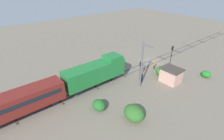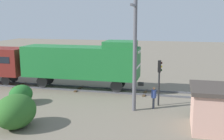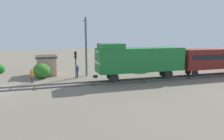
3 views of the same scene
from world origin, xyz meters
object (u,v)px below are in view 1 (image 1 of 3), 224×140
at_px(locomotive, 96,72).
at_px(traffic_signal_mid, 141,67).
at_px(passenger_car_leading, 9,105).
at_px(worker_near_track, 154,65).
at_px(catenary_mast, 142,64).
at_px(relay_hut, 171,75).
at_px(worker_by_signal, 142,77).
at_px(traffic_signal_near, 172,52).

distance_m(locomotive, traffic_signal_mid, 8.21).
relative_size(passenger_car_leading, worker_near_track, 8.24).
xyz_separation_m(locomotive, catenary_mast, (-5.06, -5.76, 1.52)).
xyz_separation_m(worker_near_track, relay_hut, (-5.10, 1.81, 0.40)).
relative_size(catenary_mast, relay_hut, 2.31).
xyz_separation_m(locomotive, worker_by_signal, (-4.20, -7.14, -1.78)).
distance_m(passenger_car_leading, worker_near_track, 26.40).
bearing_deg(passenger_car_leading, traffic_signal_near, -95.93).
relative_size(locomotive, traffic_signal_near, 2.78).
distance_m(traffic_signal_mid, relay_hut, 5.59).
height_order(passenger_car_leading, catenary_mast, catenary_mast).
bearing_deg(worker_by_signal, traffic_signal_near, -103.29).
relative_size(traffic_signal_mid, worker_near_track, 2.12).
bearing_deg(traffic_signal_mid, relay_hut, -138.49).
bearing_deg(worker_near_track, traffic_signal_near, -1.41).
xyz_separation_m(worker_by_signal, relay_hut, (-3.30, -3.95, 0.40)).
height_order(passenger_car_leading, worker_by_signal, passenger_car_leading).
xyz_separation_m(traffic_signal_mid, worker_by_signal, (-0.80, 0.33, -1.53)).
xyz_separation_m(traffic_signal_near, relay_hut, (-4.30, 6.37, -1.51)).
bearing_deg(passenger_car_leading, traffic_signal_mid, -99.28).
distance_m(locomotive, worker_near_track, 13.25).
bearing_deg(relay_hut, locomotive, 55.95).
bearing_deg(worker_near_track, relay_hut, -101.02).
bearing_deg(worker_by_signal, locomotive, 40.72).
xyz_separation_m(locomotive, traffic_signal_mid, (-3.40, -7.47, -0.24)).
xyz_separation_m(locomotive, traffic_signal_near, (-3.20, -17.47, 0.13)).
height_order(traffic_signal_mid, worker_by_signal, traffic_signal_mid).
xyz_separation_m(worker_near_track, catenary_mast, (-2.66, 7.15, 3.30)).
height_order(passenger_car_leading, traffic_signal_near, traffic_signal_near).
bearing_deg(catenary_mast, relay_hut, -114.55).
relative_size(locomotive, passenger_car_leading, 0.83).
bearing_deg(traffic_signal_mid, traffic_signal_near, -88.85).
distance_m(traffic_signal_near, worker_near_track, 5.01).
xyz_separation_m(traffic_signal_near, worker_near_track, (0.80, 4.56, -1.91)).
height_order(catenary_mast, relay_hut, catenary_mast).
height_order(locomotive, relay_hut, locomotive).
relative_size(locomotive, worker_near_track, 6.82).
bearing_deg(traffic_signal_mid, catenary_mast, 134.16).
bearing_deg(worker_near_track, locomotive, 178.00).
height_order(passenger_car_leading, relay_hut, passenger_car_leading).
bearing_deg(worker_near_track, passenger_car_leading, -176.70).
distance_m(locomotive, worker_by_signal, 8.48).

